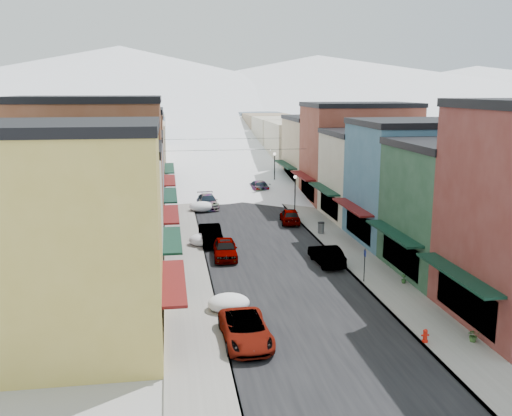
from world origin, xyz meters
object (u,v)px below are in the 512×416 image
object	(u,v)px
car_dark_hatch	(211,235)
trash_can	(321,228)
car_silver_sedan	(225,249)
fire_hydrant	(425,336)
car_green_sedan	(326,255)
car_white_suv	(246,330)
streetlamp_near	(295,190)

from	to	relation	value
car_dark_hatch	trash_can	world-z (taller)	car_dark_hatch
car_silver_sedan	fire_hydrant	world-z (taller)	car_silver_sedan
car_dark_hatch	car_green_sedan	xyz separation A→B (m)	(8.20, -7.14, -0.06)
car_white_suv	fire_hydrant	xyz separation A→B (m)	(9.18, -1.65, -0.25)
fire_hydrant	streetlamp_near	bearing A→B (deg)	90.00
car_dark_hatch	trash_can	size ratio (longest dim) A/B	4.78
car_white_suv	streetlamp_near	distance (m)	30.77
car_green_sedan	fire_hydrant	world-z (taller)	car_green_sedan
car_silver_sedan	trash_can	xyz separation A→B (m)	(9.35, 5.97, -0.10)
fire_hydrant	car_silver_sedan	bearing A→B (deg)	117.16
car_white_suv	car_silver_sedan	distance (m)	15.32
car_white_suv	car_silver_sedan	size ratio (longest dim) A/B	1.15
car_green_sedan	streetlamp_near	bearing A→B (deg)	-98.13
car_white_suv	trash_can	bearing A→B (deg)	63.46
fire_hydrant	trash_can	bearing A→B (deg)	88.37
car_silver_sedan	car_dark_hatch	distance (m)	4.47
car_green_sedan	trash_can	xyz separation A→B (m)	(1.95, 8.72, -0.08)
car_green_sedan	streetlamp_near	size ratio (longest dim) A/B	1.09
streetlamp_near	fire_hydrant	bearing A→B (deg)	-90.00
car_green_sedan	trash_can	bearing A→B (deg)	-106.30
fire_hydrant	streetlamp_near	size ratio (longest dim) A/B	0.17
streetlamp_near	car_white_suv	bearing A→B (deg)	-107.39
trash_can	fire_hydrant	bearing A→B (deg)	-91.63
car_white_suv	car_dark_hatch	xyz separation A→B (m)	(-0.32, 19.71, 0.08)
car_silver_sedan	car_dark_hatch	world-z (taller)	car_dark_hatch
trash_can	car_white_suv	bearing A→B (deg)	-114.79
car_silver_sedan	car_dark_hatch	xyz separation A→B (m)	(-0.80, 4.40, 0.03)
trash_can	car_silver_sedan	bearing A→B (deg)	-147.44
car_dark_hatch	streetlamp_near	bearing A→B (deg)	43.29
fire_hydrant	car_green_sedan	bearing A→B (deg)	95.22
car_white_suv	trash_can	size ratio (longest dim) A/B	5.11
car_green_sedan	car_white_suv	bearing A→B (deg)	54.23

